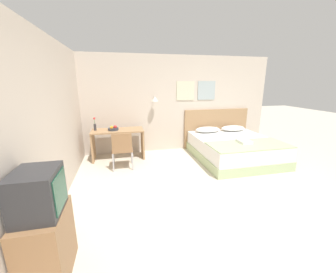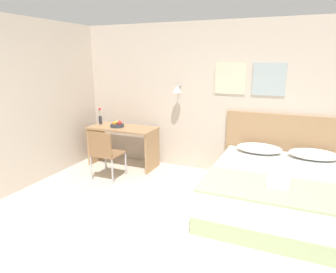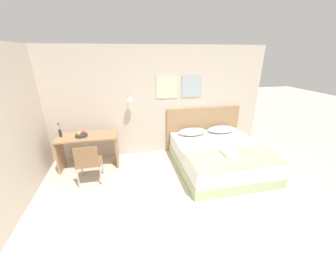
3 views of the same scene
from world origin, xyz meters
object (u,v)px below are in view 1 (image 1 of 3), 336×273
Objects in this scene: headboard at (216,128)px; tv_stand at (47,245)px; desk at (118,138)px; desk_chair at (122,148)px; pillow_right at (233,128)px; fruit_bowl at (113,128)px; flower_vase at (95,125)px; bed at (234,149)px; folded_towel_near_foot at (244,141)px; television at (38,193)px; throw_blanket at (249,145)px; pillow_left at (208,130)px.

tv_stand is at bearing -134.33° from headboard.
tv_stand is at bearing -101.85° from desk.
pillow_right is at bearing 14.63° from desk_chair.
flower_vase is (-0.44, 0.08, 0.09)m from fruit_bowl.
bed is 0.57m from folded_towel_near_foot.
tv_stand is at bearing -107.07° from desk_chair.
fruit_bowl is 0.56× the size of television.
desk_chair reaches higher than desk.
throw_blanket is at bearing -105.93° from pillow_right.
television is at bearing -101.80° from desk.
flower_vase reaches higher than desk.
throw_blanket is at bearing -74.07° from pillow_left.
tv_stand is at bearing -139.67° from pillow_right.
pillow_left is at bearing 106.40° from folded_towel_near_foot.
desk_chair is (0.09, -0.75, -0.03)m from desk.
headboard is 1.69m from throw_blanket.
folded_towel_near_foot is at bearing 30.98° from tv_stand.
pillow_left is 2.17× the size of flower_vase.
desk is at bearing 78.20° from television.
fruit_bowl reaches higher than bed.
headboard reaches higher than fruit_bowl.
throw_blanket is at bearing 29.03° from television.
television is at bearing -150.97° from throw_blanket.
pillow_left is 2.76× the size of fruit_bowl.
pillow_left reaches higher than throw_blanket.
television is (-3.56, -2.14, 0.35)m from folded_towel_near_foot.
throw_blanket is 4.12m from television.
headboard is 2.76× the size of tv_stand.
pillow_left is at bearing 46.68° from tv_stand.
throw_blanket is 2.87m from desk_chair.
tv_stand is (-0.59, -3.27, -0.45)m from fruit_bowl.
tv_stand is at bearing -144.10° from bed.
headboard is 3.48m from flower_vase.
throw_blanket is (-0.40, -1.40, -0.06)m from pillow_right.
desk is 1.78× the size of tv_stand.
flower_vase is (-3.05, -0.03, 0.28)m from pillow_left.
headboard reaches higher than pillow_left.
folded_towel_near_foot is at bearing -19.61° from flower_vase.
tv_stand is (-3.56, -2.14, -0.24)m from folded_towel_near_foot.
fruit_bowl is at bearing -177.48° from pillow_left.
pillow_right is 3.32m from desk_chair.
desk_chair is 0.80m from fruit_bowl.
tv_stand is (-0.69, -3.30, -0.18)m from desk.
television is at bearing -0.00° from tv_stand.
pillow_right is at bearing 0.00° from pillow_left.
pillow_left reaches higher than bed.
fruit_bowl reaches higher than pillow_left.
flower_vase is at bearing -174.63° from headboard.
fruit_bowl is at bearing 79.87° from television.
bed is at bearing 1.03° from desk_chair.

